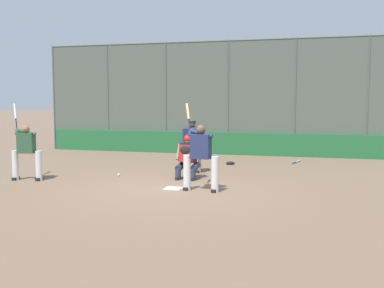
% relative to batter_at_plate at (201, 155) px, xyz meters
% --- Properties ---
extents(ground_plane, '(160.00, 160.00, 0.00)m').
position_rel_batter_at_plate_xyz_m(ground_plane, '(0.74, -0.11, -0.89)').
color(ground_plane, '#7A604C').
extents(home_plate_marker, '(0.43, 0.43, 0.01)m').
position_rel_batter_at_plate_xyz_m(home_plate_marker, '(0.74, -0.11, -0.88)').
color(home_plate_marker, white).
rests_on(home_plate_marker, ground_plane).
extents(backstop_fence, '(16.25, 0.08, 4.68)m').
position_rel_batter_at_plate_xyz_m(backstop_fence, '(0.74, -7.68, 1.54)').
color(backstop_fence, '#515651').
rests_on(backstop_fence, ground_plane).
extents(padding_wall, '(15.85, 0.18, 0.91)m').
position_rel_batter_at_plate_xyz_m(padding_wall, '(0.74, -7.58, -0.44)').
color(padding_wall, '#236638').
rests_on(padding_wall, ground_plane).
extents(bleachers_beyond, '(11.32, 1.95, 1.16)m').
position_rel_batter_at_plate_xyz_m(bleachers_beyond, '(3.69, -9.83, -0.51)').
color(bleachers_beyond, slate).
rests_on(bleachers_beyond, ground_plane).
extents(batter_at_plate, '(0.98, 0.68, 2.16)m').
position_rel_batter_at_plate_xyz_m(batter_at_plate, '(0.00, 0.00, 0.00)').
color(batter_at_plate, silver).
rests_on(batter_at_plate, ground_plane).
extents(catcher_behind_plate, '(0.67, 0.79, 1.27)m').
position_rel_batter_at_plate_xyz_m(catcher_behind_plate, '(0.77, -1.55, -0.23)').
color(catcher_behind_plate, '#2D334C').
rests_on(catcher_behind_plate, ground_plane).
extents(umpire_home, '(0.65, 0.44, 1.61)m').
position_rel_batter_at_plate_xyz_m(umpire_home, '(0.94, -2.73, -0.03)').
color(umpire_home, gray).
rests_on(umpire_home, ground_plane).
extents(batter_on_deck, '(1.07, 0.59, 2.14)m').
position_rel_batter_at_plate_xyz_m(batter_on_deck, '(5.08, -0.21, -0.05)').
color(batter_on_deck, silver).
rests_on(batter_on_deck, ground_plane).
extents(spare_bat_near_backstop, '(0.27, 0.84, 0.07)m').
position_rel_batter_at_plate_xyz_m(spare_bat_near_backstop, '(-2.14, -5.89, -0.86)').
color(spare_bat_near_backstop, black).
rests_on(spare_bat_near_backstop, ground_plane).
extents(fielding_glove_on_dirt, '(0.30, 0.23, 0.11)m').
position_rel_batter_at_plate_xyz_m(fielding_glove_on_dirt, '(0.10, -4.71, -0.84)').
color(fielding_glove_on_dirt, black).
rests_on(fielding_glove_on_dirt, ground_plane).
extents(baseball_loose, '(0.07, 0.07, 0.07)m').
position_rel_batter_at_plate_xyz_m(baseball_loose, '(2.87, -1.50, -0.85)').
color(baseball_loose, white).
rests_on(baseball_loose, ground_plane).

